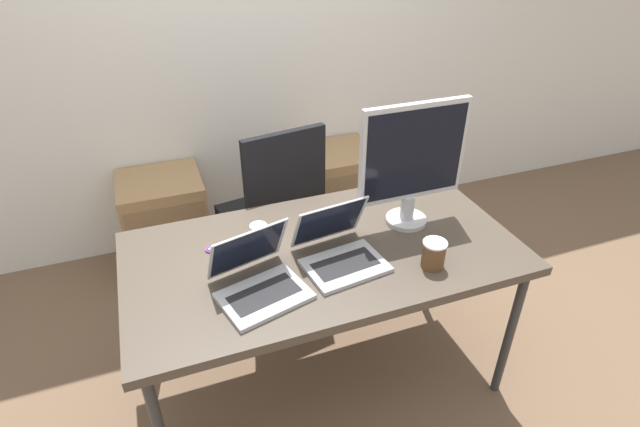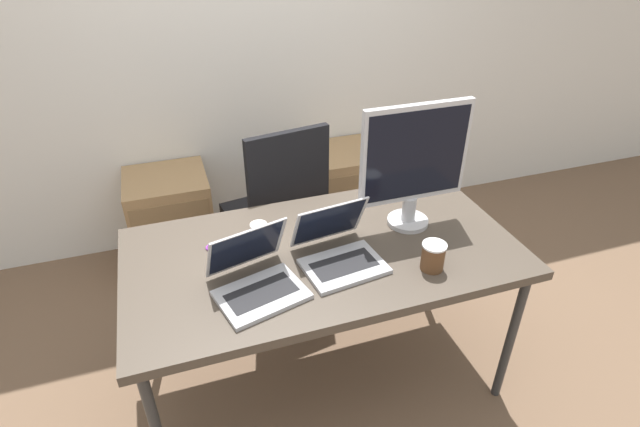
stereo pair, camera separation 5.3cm
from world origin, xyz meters
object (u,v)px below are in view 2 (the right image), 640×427
Objects in this scene: laptop_right at (339,251)px; monitor at (414,163)px; office_chair at (277,228)px; cabinet_left at (172,220)px; cabinet_right at (343,191)px; coffee_cup_brown at (433,256)px; coffee_cup_white at (259,233)px; laptop_left at (256,278)px.

laptop_right is 0.49m from monitor.
monitor is at bearing -57.81° from office_chair.
cabinet_left is 1.14m from cabinet_right.
monitor reaches higher than cabinet_left.
laptop_right is at bearing 153.83° from coffee_cup_brown.
laptop_right is 3.85× the size of coffee_cup_white.
laptop_left reaches higher than cabinet_left.
cabinet_left is 1.09× the size of monitor.
cabinet_left is 5.26× the size of coffee_cup_brown.
laptop_right is at bearing -157.76° from monitor.
cabinet_right is 1.36m from monitor.
monitor is 0.71m from coffee_cup_white.
coffee_cup_brown is at bearing -69.51° from office_chair.
coffee_cup_brown is (0.67, -0.10, 0.01)m from laptop_left.
laptop_left reaches higher than coffee_cup_white.
coffee_cup_white is at bearing -126.61° from cabinet_right.
cabinet_left is at bearing 115.92° from laptop_right.
coffee_cup_brown is at bearing -100.43° from monitor.
coffee_cup_white reaches higher than cabinet_right.
cabinet_left is at bearing 180.00° from cabinet_right.
monitor is (0.73, 0.22, 0.25)m from laptop_left.
coffee_cup_white is 0.81× the size of coffee_cup_brown.
office_chair reaches higher than coffee_cup_brown.
cabinet_left and cabinet_right have the same top height.
coffee_cup_brown is (0.95, -1.44, 0.52)m from cabinet_left.
cabinet_right is (1.14, 0.00, 0.00)m from cabinet_left.
cabinet_right is 1.70× the size of laptop_right.
laptop_left is (-0.86, -1.34, 0.51)m from cabinet_right.
coffee_cup_brown is (0.60, -0.38, 0.01)m from coffee_cup_white.
laptop_left is 0.35m from laptop_right.
laptop_right is (0.05, -0.86, 0.43)m from office_chair.
laptop_right is (-0.51, -1.28, 0.51)m from cabinet_right.
laptop_right is at bearing -86.54° from office_chair.
laptop_left is at bearing -104.67° from coffee_cup_white.
coffee_cup_white is (-0.27, 0.22, -0.00)m from laptop_right.
monitor is 0.40m from coffee_cup_brown.
laptop_left is at bearing -107.80° from office_chair.
cabinet_left is at bearing 131.98° from monitor.
cabinet_left is 1.70× the size of laptop_right.
laptop_right is (0.62, -1.28, 0.51)m from cabinet_left.
laptop_right is 3.10× the size of coffee_cup_brown.
cabinet_right is 5.26× the size of coffee_cup_brown.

